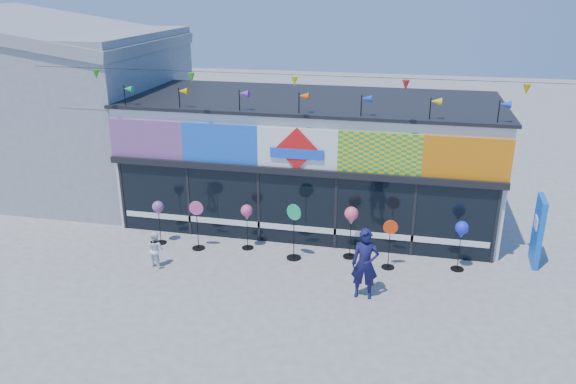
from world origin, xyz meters
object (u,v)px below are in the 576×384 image
(blue_sign, at_px, (538,231))
(adult_man, at_px, (365,264))
(spinner_4, at_px, (351,217))
(child, at_px, (156,249))
(spinner_3, at_px, (294,230))
(spinner_1, at_px, (197,224))
(spinner_0, at_px, (158,210))
(spinner_5, at_px, (389,243))
(spinner_6, at_px, (462,231))
(spinner_2, at_px, (247,214))

(blue_sign, height_order, adult_man, blue_sign)
(spinner_4, relative_size, child, 1.51)
(spinner_3, bearing_deg, blue_sign, 9.89)
(spinner_1, bearing_deg, blue_sign, 6.87)
(spinner_0, distance_m, child, 1.64)
(spinner_1, bearing_deg, spinner_4, 5.34)
(spinner_3, height_order, spinner_5, spinner_3)
(spinner_1, relative_size, spinner_6, 1.05)
(spinner_2, bearing_deg, spinner_0, -175.28)
(spinner_5, distance_m, adult_man, 1.83)
(spinner_3, bearing_deg, spinner_2, 166.86)
(spinner_2, height_order, adult_man, adult_man)
(blue_sign, distance_m, child, 10.92)
(spinner_0, bearing_deg, blue_sign, 5.48)
(spinner_2, xyz_separation_m, adult_man, (3.73, -2.09, -0.20))
(spinner_1, relative_size, spinner_3, 0.91)
(spinner_1, relative_size, spinner_4, 0.98)
(spinner_3, relative_size, spinner_6, 1.15)
(spinner_5, relative_size, spinner_6, 0.99)
(adult_man, relative_size, child, 1.78)
(spinner_1, distance_m, child, 1.56)
(blue_sign, bearing_deg, spinner_0, -171.35)
(spinner_6, bearing_deg, spinner_1, -177.74)
(spinner_3, bearing_deg, spinner_1, 179.84)
(spinner_0, bearing_deg, spinner_5, -1.04)
(spinner_1, distance_m, spinner_5, 5.75)
(blue_sign, relative_size, spinner_2, 1.42)
(spinner_0, relative_size, spinner_4, 0.88)
(spinner_2, relative_size, spinner_6, 0.96)
(spinner_2, xyz_separation_m, spinner_4, (3.13, 0.08, 0.13))
(spinner_1, relative_size, spinner_2, 1.09)
(blue_sign, height_order, child, blue_sign)
(spinner_3, relative_size, spinner_5, 1.17)
(spinner_1, distance_m, spinner_4, 4.64)
(spinner_6, relative_size, child, 1.40)
(spinner_1, height_order, spinner_3, spinner_3)
(spinner_2, bearing_deg, spinner_1, -166.71)
(spinner_0, relative_size, spinner_3, 0.82)
(child, bearing_deg, blue_sign, -145.16)
(spinner_6, bearing_deg, blue_sign, 22.14)
(spinner_4, height_order, spinner_6, spinner_4)
(spinner_1, height_order, spinner_4, spinner_4)
(child, bearing_deg, spinner_5, -147.06)
(spinner_0, distance_m, spinner_5, 7.05)
(spinner_3, distance_m, child, 4.00)
(spinner_0, height_order, spinner_4, spinner_4)
(spinner_2, bearing_deg, spinner_5, -4.75)
(adult_man, distance_m, child, 6.00)
(spinner_3, relative_size, child, 1.62)
(spinner_4, distance_m, spinner_5, 1.32)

